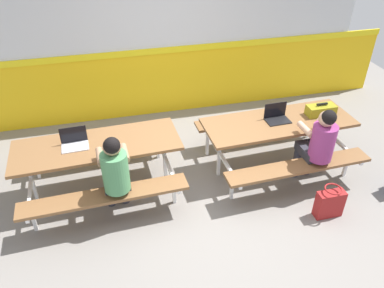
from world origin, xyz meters
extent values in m
cube|color=gray|center=(0.00, 0.00, -0.01)|extent=(10.00, 10.00, 0.02)
cube|color=yellow|center=(0.00, 2.21, 0.55)|extent=(8.00, 0.12, 1.10)
cube|color=yellow|center=(0.00, 2.14, 1.15)|extent=(8.00, 0.03, 0.10)
cube|color=silver|center=(0.00, 2.21, 1.90)|extent=(6.72, 0.12, 1.40)
cube|color=brown|center=(-1.21, 0.28, 0.72)|extent=(2.08, 0.83, 0.04)
cube|color=brown|center=(-1.19, -0.36, 0.43)|extent=(1.96, 0.36, 0.04)
cube|color=brown|center=(-1.24, 0.91, 0.43)|extent=(1.96, 0.36, 0.04)
cube|color=white|center=(-2.06, 0.24, 0.35)|extent=(0.04, 0.04, 0.70)
cube|color=white|center=(-2.06, 0.24, 0.39)|extent=(0.10, 1.55, 0.04)
cube|color=white|center=(-2.04, -0.26, 0.21)|extent=(0.04, 0.04, 0.41)
cube|color=white|center=(-2.08, 0.75, 0.21)|extent=(0.04, 0.04, 0.41)
cube|color=white|center=(-0.37, 0.31, 0.35)|extent=(0.04, 0.04, 0.70)
cube|color=white|center=(-0.37, 0.31, 0.39)|extent=(0.10, 1.55, 0.04)
cube|color=white|center=(-0.35, -0.19, 0.21)|extent=(0.04, 0.04, 0.41)
cube|color=white|center=(-0.39, 0.82, 0.21)|extent=(0.04, 0.04, 0.41)
cube|color=brown|center=(1.21, 0.25, 0.72)|extent=(2.08, 0.83, 0.04)
cube|color=brown|center=(1.24, -0.39, 0.43)|extent=(1.96, 0.36, 0.04)
cube|color=brown|center=(1.19, 0.88, 0.43)|extent=(1.96, 0.36, 0.04)
cube|color=white|center=(0.37, 0.21, 0.35)|extent=(0.04, 0.04, 0.70)
cube|color=white|center=(0.37, 0.21, 0.39)|extent=(0.10, 1.55, 0.04)
cube|color=white|center=(0.39, -0.30, 0.21)|extent=(0.04, 0.04, 0.41)
cube|color=white|center=(0.35, 0.72, 0.21)|extent=(0.04, 0.04, 0.41)
cube|color=white|center=(2.06, 0.28, 0.35)|extent=(0.04, 0.04, 0.70)
cube|color=white|center=(2.06, 0.28, 0.39)|extent=(0.10, 1.55, 0.04)
cube|color=white|center=(2.08, -0.23, 0.21)|extent=(0.04, 0.04, 0.41)
cube|color=white|center=(2.04, 0.79, 0.21)|extent=(0.04, 0.04, 0.41)
cylinder|color=#2D2D38|center=(-1.13, -0.03, 0.23)|extent=(0.11, 0.11, 0.45)
cylinder|color=#2D2D38|center=(-0.95, -0.02, 0.23)|extent=(0.11, 0.11, 0.45)
cube|color=#2D2D38|center=(-1.04, -0.18, 0.51)|extent=(0.32, 0.39, 0.12)
cylinder|color=#4C8C59|center=(-1.03, -0.35, 0.75)|extent=(0.30, 0.30, 0.48)
cylinder|color=#A57A5B|center=(-1.18, -0.16, 0.85)|extent=(0.09, 0.30, 0.08)
cylinder|color=#A57A5B|center=(-0.90, -0.14, 0.85)|extent=(0.09, 0.30, 0.08)
sphere|color=#A57A5B|center=(-1.03, -0.33, 1.08)|extent=(0.20, 0.20, 0.20)
sphere|color=black|center=(-1.03, -0.36, 1.11)|extent=(0.18, 0.18, 0.18)
cylinder|color=#2D2D38|center=(1.41, -0.06, 0.23)|extent=(0.11, 0.11, 0.45)
cylinder|color=#2D2D38|center=(1.59, -0.05, 0.23)|extent=(0.11, 0.11, 0.45)
cube|color=#2D2D38|center=(1.50, -0.21, 0.51)|extent=(0.32, 0.39, 0.12)
cylinder|color=#8C3372|center=(1.51, -0.38, 0.75)|extent=(0.30, 0.30, 0.48)
cylinder|color=tan|center=(1.36, -0.18, 0.85)|extent=(0.09, 0.30, 0.08)
cylinder|color=tan|center=(1.64, -0.17, 0.85)|extent=(0.09, 0.30, 0.08)
sphere|color=tan|center=(1.51, -0.36, 1.08)|extent=(0.20, 0.20, 0.20)
sphere|color=black|center=(1.51, -0.39, 1.11)|extent=(0.18, 0.18, 0.18)
cube|color=silver|center=(-1.47, 0.27, 0.75)|extent=(0.33, 0.23, 0.01)
cube|color=black|center=(-1.47, 0.37, 0.86)|extent=(0.32, 0.02, 0.21)
cube|color=black|center=(1.19, 0.25, 0.75)|extent=(0.33, 0.23, 0.01)
cube|color=black|center=(1.19, 0.35, 0.86)|extent=(0.32, 0.02, 0.21)
cube|color=olive|center=(1.84, 0.27, 0.81)|extent=(0.40, 0.18, 0.14)
cube|color=black|center=(1.84, 0.27, 0.91)|extent=(0.16, 0.02, 0.02)
cube|color=maroon|center=(1.45, -0.87, 0.18)|extent=(0.34, 0.14, 0.36)
torus|color=maroon|center=(1.45, -0.87, 0.42)|extent=(0.21, 0.21, 0.02)
camera|label=1|loc=(-1.00, -3.79, 3.42)|focal=35.82mm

